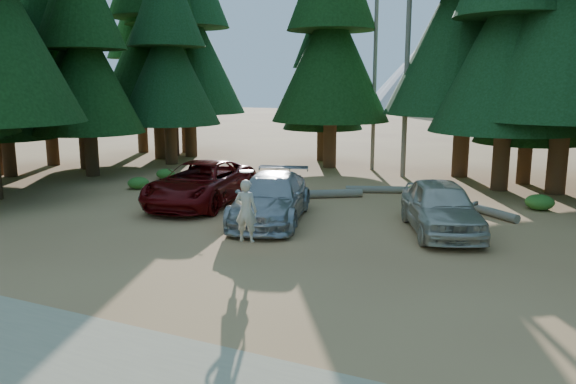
# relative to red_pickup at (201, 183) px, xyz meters

# --- Properties ---
(ground) EXTENTS (160.00, 160.00, 0.00)m
(ground) POSITION_rel_red_pickup_xyz_m (4.55, -4.91, -0.81)
(ground) COLOR #A06B44
(ground) RESTS_ON ground
(gravel_strip) EXTENTS (26.00, 3.50, 0.01)m
(gravel_strip) POSITION_rel_red_pickup_xyz_m (4.55, -11.41, -0.80)
(gravel_strip) COLOR tan
(gravel_strip) RESTS_ON ground
(forest_belt_north) EXTENTS (36.00, 7.00, 22.00)m
(forest_belt_north) POSITION_rel_red_pickup_xyz_m (4.55, 10.09, -0.81)
(forest_belt_north) COLOR black
(forest_belt_north) RESTS_ON ground
(snag_front) EXTENTS (0.24, 0.24, 12.00)m
(snag_front) POSITION_rel_red_pickup_xyz_m (5.35, 9.59, 5.19)
(snag_front) COLOR slate
(snag_front) RESTS_ON ground
(snag_back) EXTENTS (0.20, 0.20, 10.00)m
(snag_back) POSITION_rel_red_pickup_xyz_m (3.35, 11.09, 4.19)
(snag_back) COLOR slate
(snag_back) RESTS_ON ground
(mountain_peak) EXTENTS (48.00, 50.00, 28.00)m
(mountain_peak) POSITION_rel_red_pickup_xyz_m (1.97, 83.33, 11.90)
(mountain_peak) COLOR gray
(mountain_peak) RESTS_ON ground
(red_pickup) EXTENTS (3.52, 6.14, 1.61)m
(red_pickup) POSITION_rel_red_pickup_xyz_m (0.00, 0.00, 0.00)
(red_pickup) COLOR #5B0708
(red_pickup) RESTS_ON ground
(silver_minivan_center) EXTENTS (3.55, 5.72, 1.55)m
(silver_minivan_center) POSITION_rel_red_pickup_xyz_m (3.56, -1.18, -0.03)
(silver_minivan_center) COLOR #A2A6AA
(silver_minivan_center) RESTS_ON ground
(silver_minivan_right) EXTENTS (3.61, 5.11, 1.62)m
(silver_minivan_right) POSITION_rel_red_pickup_xyz_m (8.91, -0.27, 0.00)
(silver_minivan_right) COLOR beige
(silver_minivan_right) RESTS_ON ground
(frisbee_player) EXTENTS (0.65, 0.47, 1.89)m
(frisbee_player) POSITION_rel_red_pickup_xyz_m (4.73, -4.94, 0.45)
(frisbee_player) COLOR beige
(frisbee_player) RESTS_ON ground
(log_left) EXTENTS (4.06, 2.76, 0.33)m
(log_left) POSITION_rel_red_pickup_xyz_m (3.13, 2.69, -0.64)
(log_left) COLOR slate
(log_left) RESTS_ON ground
(log_mid) EXTENTS (2.96, 2.59, 0.30)m
(log_mid) POSITION_rel_red_pickup_xyz_m (9.64, 3.04, -0.66)
(log_mid) COLOR slate
(log_mid) RESTS_ON ground
(log_right) EXTENTS (4.40, 1.95, 0.30)m
(log_right) POSITION_rel_red_pickup_xyz_m (6.33, 5.35, -0.66)
(log_right) COLOR slate
(log_right) RESTS_ON ground
(shrub_far_left) EXTENTS (0.88, 0.88, 0.49)m
(shrub_far_left) POSITION_rel_red_pickup_xyz_m (-4.79, 4.14, -0.56)
(shrub_far_left) COLOR #366C20
(shrub_far_left) RESTS_ON ground
(shrub_left) EXTENTS (0.84, 0.84, 0.46)m
(shrub_left) POSITION_rel_red_pickup_xyz_m (-0.26, 5.09, -0.57)
(shrub_left) COLOR #366C20
(shrub_left) RESTS_ON ground
(shrub_center_left) EXTENTS (1.17, 1.17, 0.64)m
(shrub_center_left) POSITION_rel_red_pickup_xyz_m (0.69, 4.02, -0.48)
(shrub_center_left) COLOR #366C20
(shrub_center_left) RESTS_ON ground
(shrub_center_right) EXTENTS (1.06, 1.06, 0.58)m
(shrub_center_right) POSITION_rel_red_pickup_xyz_m (7.24, 4.66, -0.51)
(shrub_center_right) COLOR #366C20
(shrub_center_right) RESTS_ON ground
(shrub_right) EXTENTS (0.99, 0.99, 0.54)m
(shrub_right) POSITION_rel_red_pickup_xyz_m (8.07, 1.52, -0.53)
(shrub_right) COLOR #366C20
(shrub_right) RESTS_ON ground
(shrub_far_right) EXTENTS (1.02, 1.02, 0.56)m
(shrub_far_right) POSITION_rel_red_pickup_xyz_m (11.62, 4.44, -0.53)
(shrub_far_right) COLOR #366C20
(shrub_far_right) RESTS_ON ground
(shrub_edge_west) EXTENTS (0.92, 0.92, 0.51)m
(shrub_edge_west) POSITION_rel_red_pickup_xyz_m (-4.26, 1.54, -0.55)
(shrub_edge_west) COLOR #366C20
(shrub_edge_west) RESTS_ON ground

